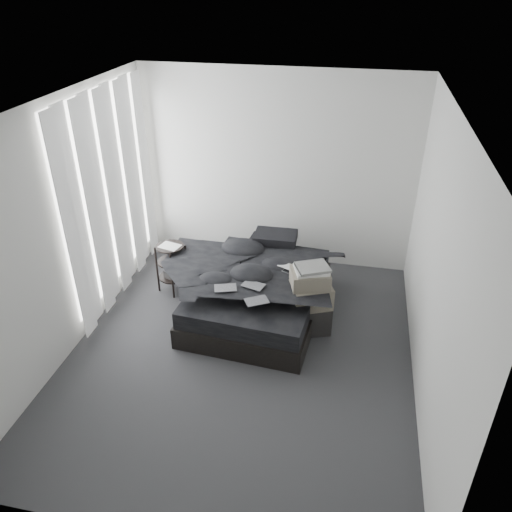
% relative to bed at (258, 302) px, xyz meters
% --- Properties ---
extents(floor, '(3.60, 4.20, 0.01)m').
position_rel_bed_xyz_m(floor, '(-0.03, -0.78, -0.13)').
color(floor, '#323234').
rests_on(floor, ground).
extents(ceiling, '(3.60, 4.20, 0.01)m').
position_rel_bed_xyz_m(ceiling, '(-0.03, -0.78, 2.47)').
color(ceiling, white).
rests_on(ceiling, ground).
extents(wall_back, '(3.60, 0.01, 2.60)m').
position_rel_bed_xyz_m(wall_back, '(-0.03, 1.32, 1.17)').
color(wall_back, silver).
rests_on(wall_back, ground).
extents(wall_front, '(3.60, 0.01, 2.60)m').
position_rel_bed_xyz_m(wall_front, '(-0.03, -2.88, 1.17)').
color(wall_front, silver).
rests_on(wall_front, ground).
extents(wall_left, '(0.01, 4.20, 2.60)m').
position_rel_bed_xyz_m(wall_left, '(-1.83, -0.78, 1.17)').
color(wall_left, silver).
rests_on(wall_left, ground).
extents(wall_right, '(0.01, 4.20, 2.60)m').
position_rel_bed_xyz_m(wall_right, '(1.77, -0.78, 1.17)').
color(wall_right, silver).
rests_on(wall_right, ground).
extents(window_left, '(0.02, 2.00, 2.30)m').
position_rel_bed_xyz_m(window_left, '(-1.81, 0.12, 1.22)').
color(window_left, white).
rests_on(window_left, wall_left).
extents(curtain_left, '(0.06, 2.12, 2.48)m').
position_rel_bed_xyz_m(curtain_left, '(-1.76, 0.12, 1.15)').
color(curtain_left, white).
rests_on(curtain_left, wall_left).
extents(bed, '(1.56, 1.98, 0.26)m').
position_rel_bed_xyz_m(bed, '(0.00, 0.00, 0.00)').
color(bed, black).
rests_on(bed, floor).
extents(mattress, '(1.51, 1.92, 0.20)m').
position_rel_bed_xyz_m(mattress, '(0.00, 0.00, 0.23)').
color(mattress, black).
rests_on(mattress, bed).
extents(duvet, '(1.51, 1.71, 0.22)m').
position_rel_bed_xyz_m(duvet, '(-0.00, -0.05, 0.44)').
color(duvet, black).
rests_on(duvet, mattress).
extents(pillow_lower, '(0.59, 0.43, 0.13)m').
position_rel_bed_xyz_m(pillow_lower, '(0.01, 0.73, 0.39)').
color(pillow_lower, black).
rests_on(pillow_lower, mattress).
extents(pillow_upper, '(0.54, 0.38, 0.12)m').
position_rel_bed_xyz_m(pillow_upper, '(0.07, 0.71, 0.51)').
color(pillow_upper, black).
rests_on(pillow_upper, pillow_lower).
extents(laptop, '(0.35, 0.29, 0.02)m').
position_rel_bed_xyz_m(laptop, '(0.35, 0.02, 0.56)').
color(laptop, silver).
rests_on(laptop, duvet).
extents(comic_a, '(0.27, 0.22, 0.01)m').
position_rel_bed_xyz_m(comic_a, '(-0.27, -0.48, 0.55)').
color(comic_a, black).
rests_on(comic_a, duvet).
extents(comic_b, '(0.27, 0.22, 0.01)m').
position_rel_bed_xyz_m(comic_b, '(0.02, -0.37, 0.56)').
color(comic_b, black).
rests_on(comic_b, duvet).
extents(comic_c, '(0.28, 0.25, 0.01)m').
position_rel_bed_xyz_m(comic_c, '(0.11, -0.65, 0.56)').
color(comic_c, black).
rests_on(comic_c, duvet).
extents(side_stand, '(0.46, 0.46, 0.63)m').
position_rel_bed_xyz_m(side_stand, '(-1.16, 0.23, 0.19)').
color(side_stand, black).
rests_on(side_stand, floor).
extents(papers, '(0.28, 0.24, 0.01)m').
position_rel_bed_xyz_m(papers, '(-1.16, 0.22, 0.51)').
color(papers, white).
rests_on(papers, side_stand).
extents(floor_books, '(0.21, 0.26, 0.15)m').
position_rel_bed_xyz_m(floor_books, '(-1.20, 0.51, -0.05)').
color(floor_books, black).
rests_on(floor_books, floor).
extents(box_lower, '(0.55, 0.49, 0.34)m').
position_rel_bed_xyz_m(box_lower, '(0.62, -0.21, 0.04)').
color(box_lower, black).
rests_on(box_lower, floor).
extents(box_mid, '(0.53, 0.48, 0.26)m').
position_rel_bed_xyz_m(box_mid, '(0.64, -0.22, 0.34)').
color(box_mid, '#676051').
rests_on(box_mid, box_lower).
extents(box_upper, '(0.48, 0.43, 0.18)m').
position_rel_bed_xyz_m(box_upper, '(0.61, -0.22, 0.56)').
color(box_upper, '#676051').
rests_on(box_upper, box_mid).
extents(art_book_white, '(0.42, 0.38, 0.03)m').
position_rel_bed_xyz_m(art_book_white, '(0.62, -0.21, 0.67)').
color(art_book_white, silver).
rests_on(art_book_white, box_upper).
extents(art_book_snake, '(0.42, 0.39, 0.03)m').
position_rel_bed_xyz_m(art_book_snake, '(0.64, -0.22, 0.70)').
color(art_book_snake, silver).
rests_on(art_book_snake, art_book_white).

